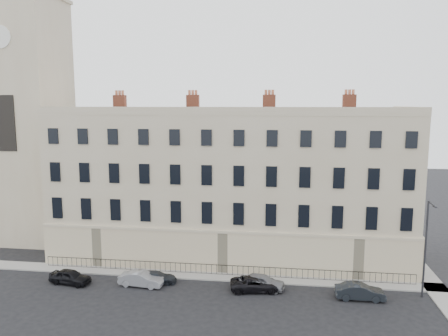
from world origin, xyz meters
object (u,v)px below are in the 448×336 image
(car_b, at_px, (141,279))
(streetlamp, at_px, (426,245))
(car_d, at_px, (256,284))
(car_e, at_px, (262,282))
(car_a, at_px, (70,277))
(car_f, at_px, (360,292))
(car_c, at_px, (156,277))

(car_b, xyz_separation_m, streetlamp, (24.11, 0.86, 3.94))
(car_d, distance_m, car_e, 0.62)
(car_a, bearing_deg, car_f, -80.14)
(car_a, bearing_deg, car_c, -71.98)
(car_e, relative_size, car_f, 0.99)
(car_f, bearing_deg, car_d, 85.99)
(car_b, height_order, car_f, car_f)
(car_a, bearing_deg, car_e, -77.04)
(car_a, xyz_separation_m, car_f, (25.34, 0.20, 0.01))
(car_c, relative_size, streetlamp, 0.45)
(car_b, xyz_separation_m, car_e, (10.67, 0.69, 0.03))
(car_d, height_order, car_e, car_e)
(streetlamp, bearing_deg, car_d, -177.32)
(car_a, height_order, streetlamp, streetlamp)
(car_a, distance_m, car_b, 6.52)
(car_a, height_order, car_d, car_a)
(car_b, height_order, streetlamp, streetlamp)
(car_f, bearing_deg, car_e, 83.47)
(car_a, distance_m, car_f, 25.34)
(car_a, relative_size, car_f, 0.95)
(streetlamp, bearing_deg, car_c, -179.18)
(streetlamp, bearing_deg, car_b, -177.34)
(car_a, xyz_separation_m, car_c, (7.64, 1.16, -0.12))
(car_b, bearing_deg, car_d, -83.12)
(car_e, height_order, streetlamp, streetlamp)
(car_b, xyz_separation_m, car_f, (18.83, -0.18, 0.01))
(car_b, bearing_deg, car_a, 98.17)
(car_d, relative_size, car_f, 1.10)
(car_d, relative_size, streetlamp, 0.53)
(car_c, distance_m, car_f, 17.73)
(car_e, distance_m, car_f, 8.20)
(car_f, relative_size, streetlamp, 0.49)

